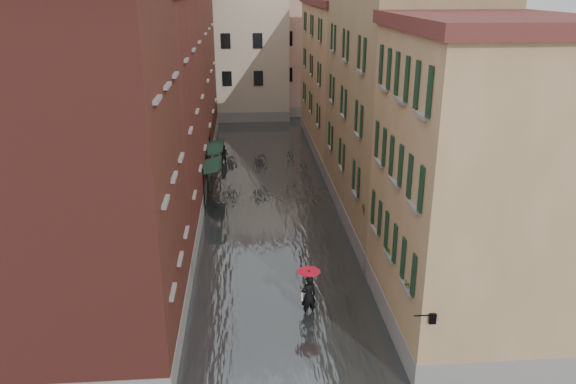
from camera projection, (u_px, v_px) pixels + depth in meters
name	position (u px, v px, depth m)	size (l,w,h in m)	color
ground	(283.00, 305.00, 24.12)	(120.00, 120.00, 0.00)	#515154
floodwater	(269.00, 196.00, 36.24)	(10.00, 60.00, 0.20)	#43494B
building_left_near	(85.00, 182.00, 19.48)	(6.00, 8.00, 13.00)	maroon
building_left_mid	(140.00, 118.00, 29.86)	(6.00, 14.00, 12.50)	brown
building_left_far	(171.00, 66.00, 43.62)	(6.00, 16.00, 14.00)	maroon
building_right_near	(474.00, 191.00, 20.77)	(6.00, 8.00, 11.50)	#9B8250
building_right_mid	(398.00, 109.00, 30.79)	(6.00, 14.00, 13.00)	#9A895D
building_right_far	(349.00, 80.00, 45.08)	(6.00, 16.00, 11.50)	#9B8250
building_end_cream	(227.00, 52.00, 57.18)	(12.00, 9.00, 13.00)	beige
building_end_pink	(313.00, 54.00, 59.88)	(10.00, 9.00, 12.00)	tan
awning_near	(212.00, 166.00, 34.39)	(1.09, 2.95, 2.80)	#163122
awning_far	(215.00, 148.00, 38.26)	(1.09, 3.40, 2.80)	#163122
wall_lantern	(431.00, 318.00, 17.78)	(0.71, 0.22, 0.35)	black
window_planters	(388.00, 239.00, 22.14)	(0.59, 8.07, 0.84)	#9E4133
pedestrian_main	(309.00, 289.00, 22.91)	(0.97, 0.97, 2.06)	black
pedestrian_far	(224.00, 155.00, 42.57)	(0.77, 0.60, 1.59)	black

